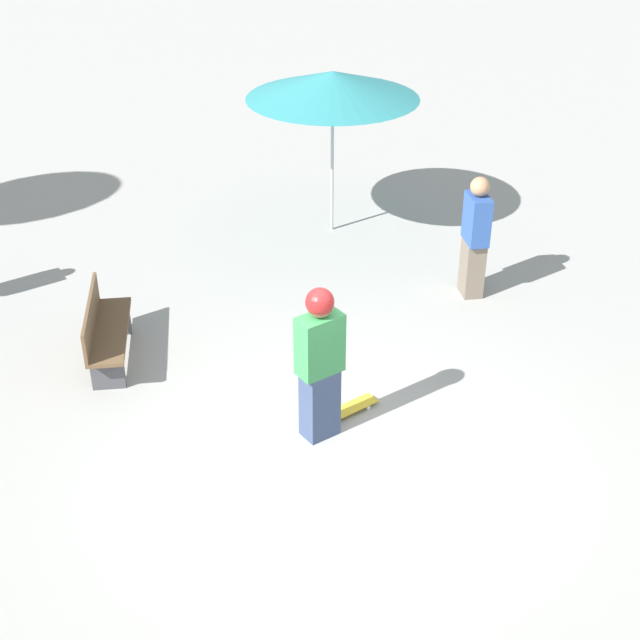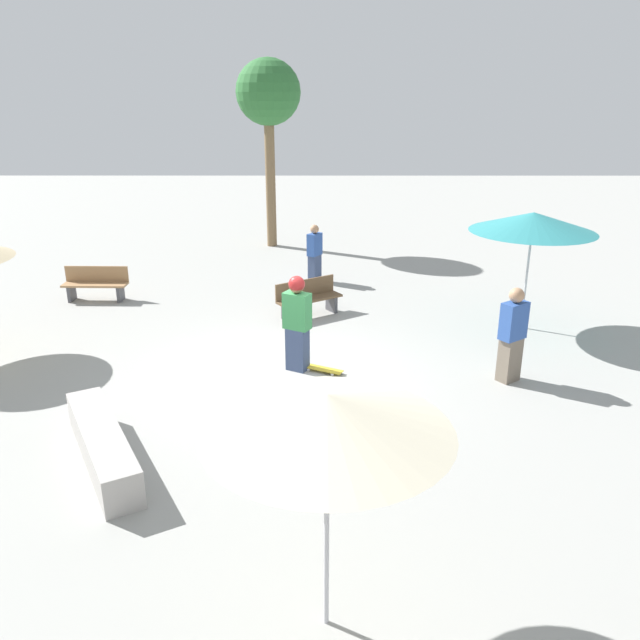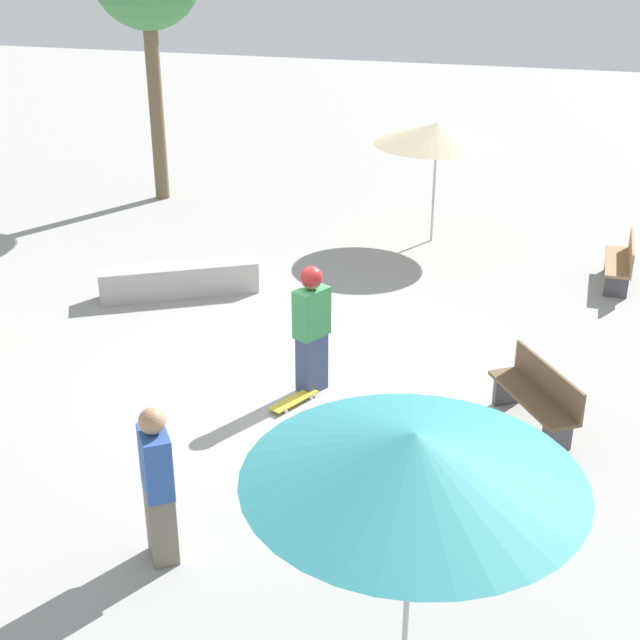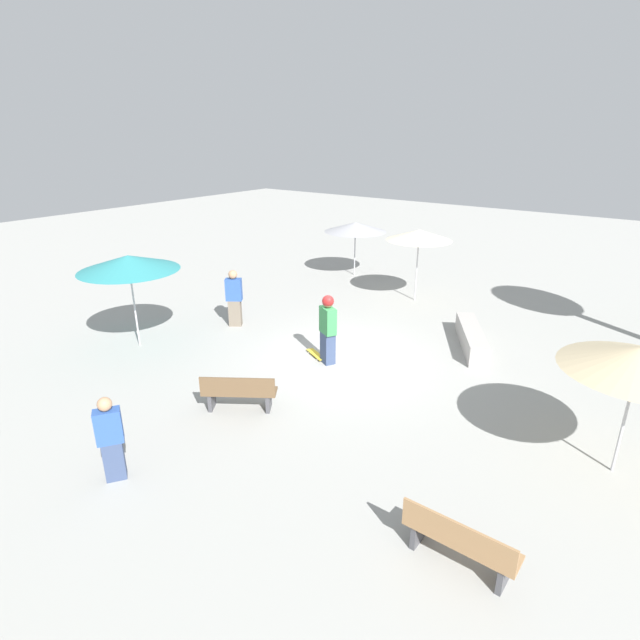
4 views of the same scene
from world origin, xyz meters
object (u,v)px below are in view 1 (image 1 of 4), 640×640
Objects in this scene: skateboard at (347,409)px; bystander_far at (475,237)px; skater_main at (320,359)px; bench_near at (105,331)px; shade_umbrella_teal at (333,85)px.

skateboard is 0.45× the size of bystander_far.
skater_main is 3.90m from bystander_far.
bench_near is 0.59× the size of shade_umbrella_teal.
shade_umbrella_teal is (-0.82, -4.79, 1.97)m from bench_near.
bench_near is (3.07, -0.14, -0.57)m from skater_main.
shade_umbrella_teal is at bearing 52.75° from skater_main.
skater_main is at bearing 114.52° from shade_umbrella_teal.
shade_umbrella_teal is at bearing 54.27° from skateboard.
shade_umbrella_teal is at bearing 33.44° from bystander_far.
skateboard is at bearing 14.35° from skater_main.
bystander_far is at bearing 102.58° from bench_near.
skater_main is 0.69× the size of shade_umbrella_teal.
shade_umbrella_teal reaches higher than skater_main.
skateboard is 5.57m from shade_umbrella_teal.
bystander_far is (-3.54, -3.72, 0.46)m from bench_near.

